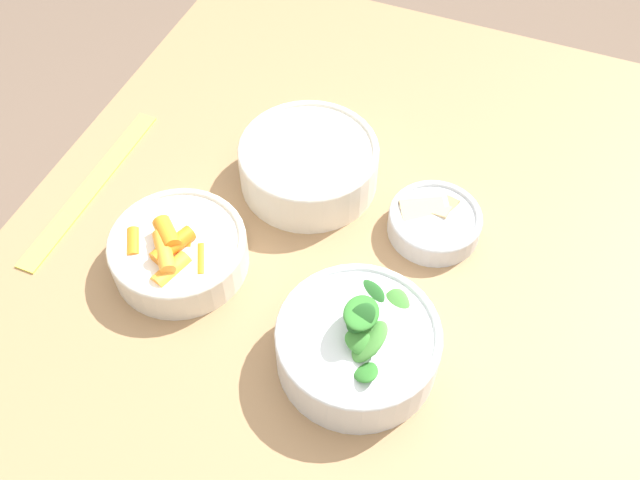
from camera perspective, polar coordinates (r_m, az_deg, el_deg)
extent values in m
cube|color=#99724C|center=(0.91, -0.80, -4.33)|extent=(1.22, 0.84, 0.03)
cube|color=olive|center=(1.53, 20.26, 0.22)|extent=(0.06, 0.06, 0.71)
cube|color=olive|center=(1.62, -5.14, 7.87)|extent=(0.06, 0.06, 0.71)
cylinder|color=silver|center=(0.92, -11.18, -0.99)|extent=(0.17, 0.17, 0.05)
torus|color=silver|center=(0.91, -11.40, -0.13)|extent=(0.17, 0.17, 0.01)
cylinder|color=orange|center=(0.88, -11.79, -2.46)|extent=(0.06, 0.04, 0.02)
cylinder|color=orange|center=(0.91, -11.44, -0.37)|extent=(0.03, 0.05, 0.02)
cylinder|color=orange|center=(0.92, -14.68, -0.30)|extent=(0.05, 0.04, 0.02)
cylinder|color=orange|center=(0.89, -9.46, -1.72)|extent=(0.05, 0.04, 0.02)
cylinder|color=orange|center=(0.92, -13.51, -0.36)|extent=(0.06, 0.02, 0.02)
cylinder|color=orange|center=(0.90, -12.15, 0.51)|extent=(0.05, 0.05, 0.02)
cylinder|color=orange|center=(0.89, -12.37, -0.92)|extent=(0.06, 0.05, 0.02)
cylinder|color=orange|center=(0.89, -11.69, -0.45)|extent=(0.06, 0.04, 0.02)
cylinder|color=silver|center=(0.83, 3.02, -8.48)|extent=(0.19, 0.19, 0.06)
torus|color=silver|center=(0.80, 3.11, -7.45)|extent=(0.19, 0.19, 0.01)
ellipsoid|color=#2D7028|center=(0.78, 3.34, -5.83)|extent=(0.06, 0.04, 0.04)
ellipsoid|color=#2D7028|center=(0.78, 3.65, -10.46)|extent=(0.05, 0.04, 0.04)
ellipsoid|color=#4C933D|center=(0.83, 5.95, -5.80)|extent=(0.06, 0.05, 0.05)
ellipsoid|color=#235B23|center=(0.84, 3.53, -4.38)|extent=(0.05, 0.06, 0.05)
ellipsoid|color=#4C933D|center=(0.78, 3.98, -8.10)|extent=(0.07, 0.05, 0.05)
ellipsoid|color=#235B23|center=(0.77, 3.28, -6.25)|extent=(0.04, 0.04, 0.04)
ellipsoid|color=#3D8433|center=(0.78, 3.32, -8.25)|extent=(0.03, 0.04, 0.03)
cylinder|color=silver|center=(0.99, -0.91, 5.98)|extent=(0.19, 0.19, 0.06)
torus|color=silver|center=(0.97, -0.93, 7.25)|extent=(0.19, 0.19, 0.01)
cylinder|color=brown|center=(1.00, -0.90, 5.59)|extent=(0.18, 0.18, 0.03)
ellipsoid|color=#AD7551|center=(1.02, 0.26, 9.25)|extent=(0.01, 0.01, 0.01)
ellipsoid|color=#8E5B3D|center=(0.95, 1.89, 4.88)|extent=(0.01, 0.01, 0.01)
ellipsoid|color=#8E5B3D|center=(1.02, -0.58, 9.08)|extent=(0.01, 0.01, 0.01)
ellipsoid|color=#8E5B3D|center=(0.97, -4.73, 5.72)|extent=(0.01, 0.01, 0.01)
ellipsoid|color=#A36B4C|center=(1.02, -4.85, 8.27)|extent=(0.01, 0.01, 0.01)
ellipsoid|color=#A36B4C|center=(0.97, -1.41, 5.49)|extent=(0.01, 0.01, 0.01)
ellipsoid|color=#8E5B3D|center=(0.95, 1.53, 5.01)|extent=(0.01, 0.01, 0.01)
ellipsoid|color=#AD7551|center=(1.04, -0.65, 9.53)|extent=(0.01, 0.01, 0.01)
ellipsoid|color=#AD7551|center=(1.03, -4.02, 8.93)|extent=(0.01, 0.01, 0.01)
cylinder|color=#E0A88E|center=(0.93, -2.61, 3.52)|extent=(0.03, 0.03, 0.01)
cylinder|color=beige|center=(1.00, 2.45, 7.95)|extent=(0.03, 0.03, 0.01)
cylinder|color=tan|center=(0.93, 0.61, 3.76)|extent=(0.03, 0.03, 0.01)
cylinder|color=tan|center=(0.97, -0.96, 5.74)|extent=(0.03, 0.03, 0.01)
cylinder|color=silver|center=(0.96, 9.12, 1.33)|extent=(0.12, 0.12, 0.03)
torus|color=silver|center=(0.95, 9.24, 1.90)|extent=(0.12, 0.12, 0.01)
cube|color=tan|center=(0.96, 9.09, 2.47)|extent=(0.07, 0.06, 0.03)
cube|color=tan|center=(0.97, 9.41, 2.78)|extent=(0.05, 0.05, 0.02)
cube|color=tan|center=(0.95, 8.34, 1.89)|extent=(0.08, 0.08, 0.02)
cube|color=#EADB4C|center=(1.06, -17.82, 4.08)|extent=(0.31, 0.03, 0.00)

